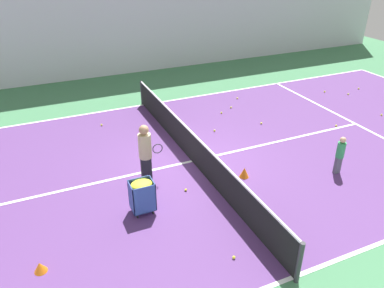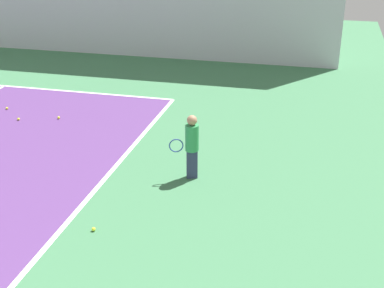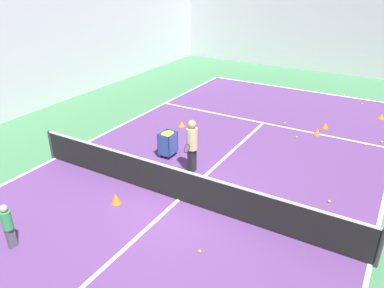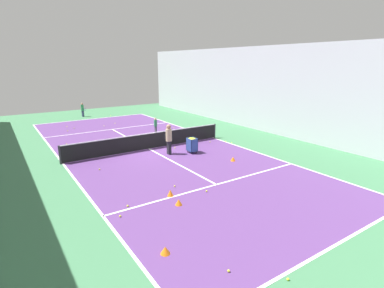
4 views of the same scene
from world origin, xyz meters
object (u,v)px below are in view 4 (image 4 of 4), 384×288
Objects in this scene: tennis_net at (149,141)px; ball_cart at (192,142)px; child_midcourt at (156,124)px; training_cone_0 at (179,202)px; training_cone_1 at (170,193)px; player_near_baseline at (83,109)px; coach_at_net at (169,137)px.

tennis_net is 11.34× the size of ball_cart.
training_cone_0 is at bearing -21.04° from child_midcourt.
tennis_net is 38.83× the size of training_cone_1.
coach_at_net reaches higher than player_near_baseline.
coach_at_net is at bearing 107.52° from tennis_net.
tennis_net is 7.59× the size of player_near_baseline.
coach_at_net reaches higher than tennis_net.
ball_cart is (0.53, 5.59, -0.04)m from child_midcourt.
training_cone_1 is at bearing 47.99° from ball_cart.
training_cone_0 is at bearing 157.17° from coach_at_net.
ball_cart is at bearing -108.61° from coach_at_net.
ball_cart is at bearing -3.44° from child_midcourt.
player_near_baseline is 1.16× the size of child_midcourt.
player_near_baseline is at bearing -95.27° from training_cone_0.
coach_at_net is 1.93× the size of ball_cart.
ball_cart reaches higher than training_cone_0.
training_cone_0 is (4.56, 10.76, -0.54)m from child_midcourt.
ball_cart is 6.57m from training_cone_0.
training_cone_0 is at bearing -24.11° from player_near_baseline.
training_cone_0 is at bearing 72.29° from tennis_net.
child_midcourt is 10.89m from training_cone_1.
coach_at_net is 1.38m from ball_cart.
ball_cart is (-1.23, 0.50, -0.37)m from coach_at_net.
child_midcourt is (-1.75, -5.09, -0.33)m from coach_at_net.
coach_at_net reaches higher than child_midcourt.
child_midcourt is 5.61m from ball_cart.
player_near_baseline is at bearing 6.88° from coach_at_net.
player_near_baseline is at bearing -88.32° from tennis_net.
tennis_net is 6.78m from training_cone_1.
child_midcourt is at bearing -122.54° from tennis_net.
tennis_net is at bearing -108.84° from training_cone_1.
child_midcourt is 11.69m from training_cone_0.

